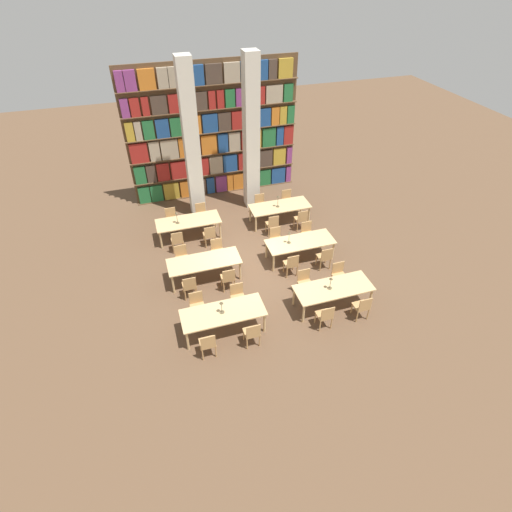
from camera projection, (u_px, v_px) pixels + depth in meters
ground_plane at (254, 267)px, 13.83m from camera, size 40.00×40.00×0.00m
bookshelf_bank at (214, 134)px, 16.31m from camera, size 7.03×0.35×5.50m
pillar_left at (191, 143)px, 14.73m from camera, size 0.55×0.55×6.00m
pillar_center at (251, 136)px, 15.27m from camera, size 0.55×0.55×6.00m
reading_table_0 at (223, 314)px, 11.18m from camera, size 2.36×0.93×0.74m
chair_0 at (208, 344)px, 10.59m from camera, size 0.42×0.40×0.89m
chair_1 at (197, 305)px, 11.71m from camera, size 0.42×0.40×0.89m
chair_2 at (252, 333)px, 10.88m from camera, size 0.42×0.40×0.89m
chair_3 at (238, 296)px, 12.00m from camera, size 0.42×0.40×0.89m
desk_lamp_0 at (221, 305)px, 10.96m from camera, size 0.14×0.14×0.41m
reading_table_1 at (333, 289)px, 11.97m from camera, size 2.36×0.93×0.74m
chair_4 at (325, 316)px, 11.38m from camera, size 0.42×0.40×0.89m
chair_5 at (305, 282)px, 12.51m from camera, size 0.42×0.40×0.89m
chair_6 at (362, 307)px, 11.66m from camera, size 0.42×0.40×0.89m
chair_7 at (339, 274)px, 12.78m from camera, size 0.42×0.40×0.89m
desk_lamp_1 at (331, 281)px, 11.71m from camera, size 0.14×0.14×0.43m
reading_table_2 at (204, 263)px, 12.95m from camera, size 2.36×0.93×0.74m
chair_8 at (190, 286)px, 12.36m from camera, size 0.42×0.40×0.89m
chair_9 at (182, 257)px, 13.49m from camera, size 0.42×0.40×0.89m
chair_10 at (228, 278)px, 12.65m from camera, size 0.42×0.40×0.89m
chair_11 at (217, 250)px, 13.77m from camera, size 0.42×0.40×0.89m
reading_table_3 at (300, 243)px, 13.79m from camera, size 2.36×0.93×0.74m
chair_12 at (291, 264)px, 13.20m from camera, size 0.42×0.40×0.89m
chair_13 at (276, 238)px, 14.32m from camera, size 0.42×0.40×0.89m
chair_14 at (325, 257)px, 13.49m from camera, size 0.42×0.40×0.89m
chair_15 at (307, 233)px, 14.61m from camera, size 0.42×0.40×0.89m
desk_lamp_2 at (289, 235)px, 13.49m from camera, size 0.14×0.14×0.46m
reading_table_4 at (188, 222)px, 14.80m from camera, size 2.36×0.93×0.74m
chair_16 at (177, 240)px, 14.23m from camera, size 0.42×0.40×0.89m
chair_17 at (171, 218)px, 15.35m from camera, size 0.42×0.40×0.89m
chair_18 at (210, 235)px, 14.50m from camera, size 0.42×0.40×0.89m
chair_19 at (201, 214)px, 15.63m from camera, size 0.42×0.40×0.89m
desk_lamp_3 at (177, 216)px, 14.43m from camera, size 0.14×0.14×0.48m
reading_table_5 at (280, 207)px, 15.63m from camera, size 2.36×0.93×0.74m
chair_20 at (272, 224)px, 15.06m from camera, size 0.42×0.40×0.89m
chair_21 at (260, 204)px, 16.18m from camera, size 0.42×0.40×0.89m
chair_22 at (301, 219)px, 15.33m from camera, size 0.42×0.40×0.89m
chair_23 at (287, 200)px, 16.45m from camera, size 0.42×0.40×0.89m
desk_lamp_4 at (278, 199)px, 15.33m from camera, size 0.14×0.14×0.49m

